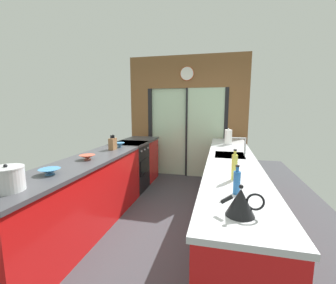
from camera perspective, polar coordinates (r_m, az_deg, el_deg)
ground_plane at (r=3.72m, az=0.21°, el=-16.57°), size 5.04×7.60×0.02m
back_wall_unit at (r=5.13m, az=4.81°, el=8.14°), size 2.64×0.12×2.70m
left_counter_run at (r=3.45m, az=-16.80°, el=-10.51°), size 0.62×3.80×0.92m
right_counter_run at (r=3.18m, az=15.49°, el=-12.15°), size 0.62×3.80×0.92m
sink_faucet at (r=3.27m, az=18.34°, el=-0.34°), size 0.19×0.02×0.25m
oven_range at (r=4.41m, az=-9.49°, el=-6.13°), size 0.60×0.60×0.92m
mixing_bowl_near at (r=2.55m, az=-27.74°, el=-6.57°), size 0.21×0.21×0.06m
mixing_bowl_mid at (r=3.06m, az=-19.73°, el=-3.60°), size 0.20×0.20×0.06m
mixing_bowl_far at (r=3.87m, az=-12.14°, el=-0.66°), size 0.18×0.18×0.07m
knife_block at (r=3.64m, az=-13.81°, el=-0.44°), size 0.08×0.14×0.24m
stock_pot at (r=2.23m, az=-35.60°, el=-7.62°), size 0.26×0.26×0.22m
kettle at (r=1.51m, az=17.91°, el=-14.20°), size 0.26×0.18×0.20m
soap_bottle_near at (r=1.84m, az=16.99°, el=-9.63°), size 0.05×0.05×0.23m
soap_bottle_far at (r=2.17m, az=16.44°, el=-5.99°), size 0.05×0.05×0.29m
paper_towel_roll at (r=4.16m, az=14.97°, el=1.18°), size 0.15×0.15×0.29m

